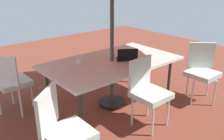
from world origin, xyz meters
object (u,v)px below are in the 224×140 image
(chair_northeast, at_px, (63,129))
(dining_table, at_px, (112,64))
(cup, at_px, (79,61))
(chair_southeast, at_px, (11,80))
(chair_north, at_px, (148,89))
(laptop, at_px, (127,58))
(chair_northwest, at_px, (202,69))

(chair_northeast, bearing_deg, dining_table, -8.65)
(dining_table, distance_m, chair_northeast, 1.62)
(dining_table, relative_size, cup, 21.62)
(chair_southeast, distance_m, chair_north, 2.06)
(dining_table, relative_size, chair_southeast, 2.16)
(chair_southeast, bearing_deg, laptop, -161.15)
(dining_table, bearing_deg, chair_southeast, -30.89)
(chair_southeast, bearing_deg, chair_northwest, -161.51)
(dining_table, relative_size, chair_northeast, 2.16)
(laptop, bearing_deg, chair_southeast, 2.63)
(dining_table, distance_m, cup, 0.52)
(chair_northwest, relative_size, laptop, 2.43)
(dining_table, distance_m, chair_north, 0.79)
(cup, bearing_deg, chair_southeast, -33.76)
(chair_north, relative_size, laptop, 2.43)
(chair_southeast, xyz_separation_m, chair_northwest, (-2.63, 1.63, 0.00))
(dining_table, bearing_deg, laptop, 145.71)
(chair_northeast, distance_m, laptop, 1.74)
(dining_table, height_order, chair_northeast, chair_northeast)
(dining_table, height_order, chair_southeast, chair_southeast)
(chair_northwest, height_order, chair_northeast, same)
(chair_northwest, xyz_separation_m, cup, (1.76, -1.05, 0.27))
(dining_table, height_order, chair_north, chair_north)
(dining_table, xyz_separation_m, laptop, (-0.19, 0.13, 0.09))
(chair_northeast, height_order, laptop, laptop)
(chair_northeast, distance_m, cup, 1.42)
(chair_northeast, bearing_deg, chair_southeast, 48.78)
(chair_southeast, height_order, laptop, laptop)
(dining_table, relative_size, laptop, 5.27)
(chair_northwest, bearing_deg, laptop, -168.46)
(laptop, bearing_deg, cup, 6.01)
(cup, bearing_deg, chair_northwest, 149.36)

